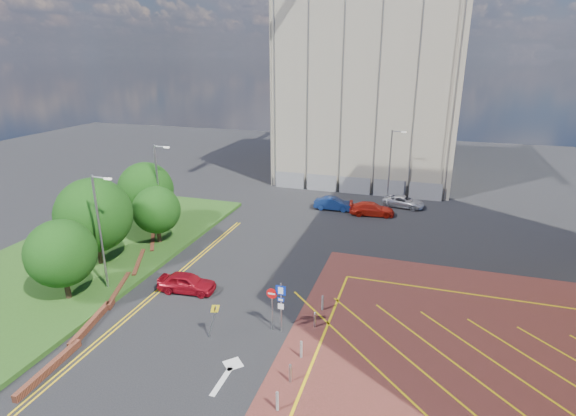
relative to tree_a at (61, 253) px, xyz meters
The scene contains 20 objects.
ground 14.43m from the tree_a, ahead, with size 140.00×140.00×0.00m, color black.
forecourt 28.22m from the tree_a, ahead, with size 26.00×26.00×0.02m, color brown.
grass_bed 7.95m from the tree_a, 123.69° to the left, with size 14.00×32.00×0.30m, color #274C18.
retaining_wall 4.44m from the tree_a, 42.27° to the left, with size 6.06×20.33×0.40m.
tree_a is the anchor object (origin of this frame).
tree_b 5.27m from the tree_a, 106.70° to the left, with size 5.60×5.60×6.74m.
tree_c 10.02m from the tree_a, 87.14° to the left, with size 4.00×4.00×4.90m.
tree_d 13.24m from the tree_a, 100.89° to the left, with size 5.00×5.00×6.08m.
lamp_left_near 2.80m from the tree_a, 51.70° to the left, with size 1.53×0.16×8.00m.
lamp_left_far 12.06m from the tree_a, 92.01° to the left, with size 1.53×0.16×8.00m.
lamp_back 33.34m from the tree_a, 57.15° to the left, with size 1.53×0.16×8.00m.
sign_cluster 14.41m from the tree_a, ahead, with size 1.17×0.12×3.20m.
warning_sign 11.28m from the tree_a, ahead, with size 0.76×0.42×2.25m.
bollard_row 16.66m from the tree_a, ahead, with size 0.14×11.14×0.90m.
construction_building 43.04m from the tree_a, 70.71° to the left, with size 21.20×19.20×22.00m, color #A09482.
construction_fence 33.63m from the tree_a, 63.43° to the left, with size 21.60×0.06×2.00m, color gray.
car_red_left 8.18m from the tree_a, 27.52° to the left, with size 1.61×4.01×1.36m, color maroon.
car_blue_back 27.03m from the tree_a, 61.45° to the left, with size 1.41×4.04×1.33m, color navy.
car_red_back 28.82m from the tree_a, 53.83° to the left, with size 1.85×4.55×1.32m, color red.
car_silver_back 33.44m from the tree_a, 53.46° to the left, with size 2.02×4.37×1.22m, color silver.
Camera 1 is at (7.74, -20.65, 15.55)m, focal length 28.00 mm.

